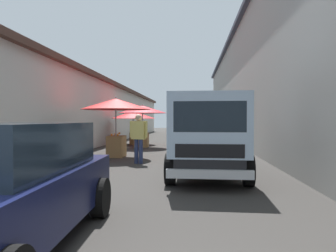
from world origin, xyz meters
The scene contains 9 objects.
ground centered at (13.50, 0.00, 0.00)m, with size 90.00×90.00×0.00m, color #33302D.
building_left_whitewash centered at (15.75, 7.39, 1.99)m, with size 49.80×7.50×3.95m.
building_right_concrete centered at (15.75, -7.39, 3.59)m, with size 49.80×7.50×7.16m.
fruit_stall_far_left centered at (15.55, 1.45, 1.84)m, with size 2.63×2.63×2.35m.
fruit_stall_near_left centered at (10.88, 1.76, 1.90)m, with size 2.76×2.76×2.42m.
fruit_stall_far_right centered at (17.80, 2.36, 1.63)m, with size 2.72×2.72×2.11m.
delivery_truck centered at (6.34, -1.68, 1.04)m, with size 4.97×2.09×2.08m.
vendor_by_crates centered at (9.18, 0.56, 0.98)m, with size 0.33×0.64×1.68m.
parked_scooter centered at (9.71, 3.39, 0.45)m, with size 1.69×0.40×1.14m.
Camera 1 is at (-1.61, -1.31, 1.49)m, focal length 34.29 mm.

